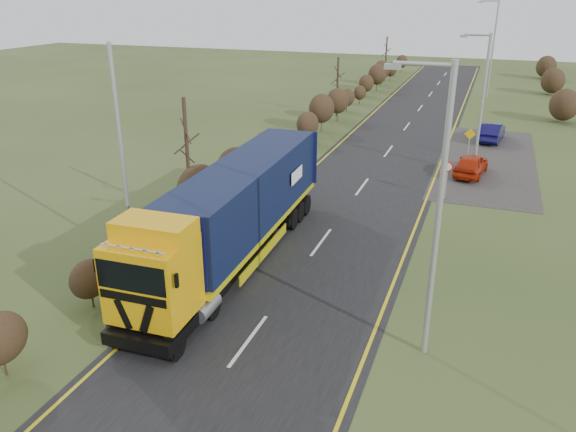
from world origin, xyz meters
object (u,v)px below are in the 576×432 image
(car_blue_sedan, at_px, (492,132))
(streetlight_near, at_px, (436,206))
(car_red_hatchback, at_px, (471,165))
(speed_sign, at_px, (447,173))
(lorry, at_px, (235,210))

(car_blue_sedan, xyz_separation_m, streetlight_near, (-1.33, -28.09, 4.19))
(car_red_hatchback, xyz_separation_m, speed_sign, (-1.05, -4.74, 0.78))
(car_blue_sedan, height_order, streetlight_near, streetlight_near)
(lorry, distance_m, speed_sign, 12.97)
(car_red_hatchback, distance_m, car_blue_sedan, 9.11)
(lorry, distance_m, streetlight_near, 9.15)
(streetlight_near, xyz_separation_m, speed_sign, (-0.67, 14.29, -3.43))
(streetlight_near, relative_size, speed_sign, 4.23)
(speed_sign, bearing_deg, car_blue_sedan, 81.75)
(lorry, bearing_deg, car_red_hatchback, 59.74)
(lorry, relative_size, streetlight_near, 1.65)
(streetlight_near, height_order, speed_sign, streetlight_near)
(speed_sign, bearing_deg, streetlight_near, -87.31)
(streetlight_near, bearing_deg, speed_sign, 92.69)
(lorry, bearing_deg, streetlight_near, -26.10)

